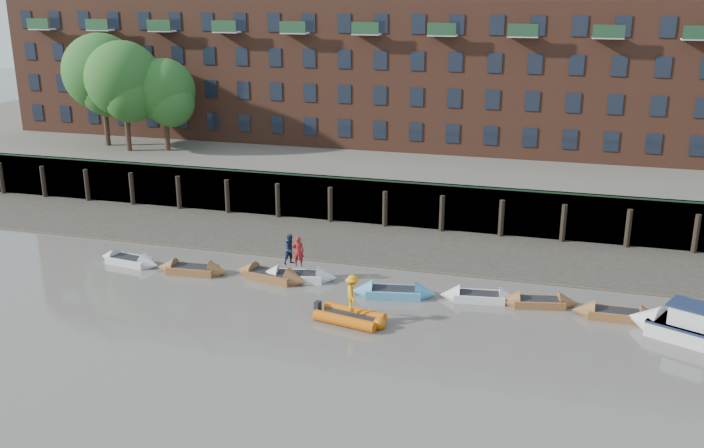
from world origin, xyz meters
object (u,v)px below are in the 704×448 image
at_px(rowboat_0, 129,260).
at_px(rowboat_3, 297,276).
at_px(rowboat_5, 479,297).
at_px(person_rower_a, 298,251).
at_px(person_rower_b, 291,249).
at_px(rowboat_4, 394,292).
at_px(rowboat_7, 617,314).
at_px(rowboat_6, 538,302).
at_px(motor_launch, 679,326).
at_px(rib_tender, 352,317).
at_px(rowboat_1, 192,270).
at_px(rowboat_2, 271,276).
at_px(person_rib_crew, 352,293).

relative_size(rowboat_0, rowboat_3, 0.93).
xyz_separation_m(rowboat_5, person_rower_a, (-10.25, 0.03, 1.55)).
xyz_separation_m(rowboat_5, person_rower_b, (-10.77, 0.20, 1.56)).
height_order(rowboat_0, rowboat_4, rowboat_4).
bearing_deg(rowboat_7, rowboat_6, 171.96).
bearing_deg(rowboat_3, rowboat_6, -10.71).
bearing_deg(person_rower_a, motor_launch, 160.17).
relative_size(rowboat_5, rib_tender, 1.15).
bearing_deg(rib_tender, rowboat_4, 84.16).
distance_m(rowboat_3, rowboat_7, 17.29).
bearing_deg(rowboat_1, rowboat_2, 0.10).
bearing_deg(rowboat_1, motor_launch, -6.67).
relative_size(rowboat_1, rowboat_3, 0.95).
bearing_deg(rowboat_6, rib_tender, -163.20).
bearing_deg(rowboat_3, person_rower_a, -6.90).
xyz_separation_m(rowboat_0, rowboat_2, (9.22, 0.01, 0.02)).
height_order(rowboat_5, rib_tender, rowboat_5).
bearing_deg(person_rib_crew, rowboat_3, 23.58).
relative_size(rowboat_0, rowboat_2, 0.92).
height_order(rowboat_2, rowboat_3, rowboat_2).
bearing_deg(rowboat_3, rib_tender, -56.06).
distance_m(rowboat_1, rowboat_2, 4.81).
distance_m(rowboat_1, person_rower_a, 6.60).
bearing_deg(rowboat_4, rowboat_2, 166.18).
distance_m(rowboat_7, person_rower_b, 17.79).
distance_m(rowboat_1, rowboat_7, 23.59).
height_order(rowboat_0, rowboat_1, rowboat_1).
xyz_separation_m(rowboat_2, rowboat_7, (18.79, -0.08, -0.01)).
distance_m(motor_launch, person_rib_crew, 15.69).
bearing_deg(rowboat_0, rib_tender, -7.38).
xyz_separation_m(rowboat_6, person_rib_crew, (-8.86, -4.59, 1.32)).
bearing_deg(rowboat_1, rib_tender, -23.85).
bearing_deg(person_rib_crew, rowboat_4, -40.54).
height_order(rowboat_4, rowboat_6, rowboat_4).
bearing_deg(motor_launch, rib_tender, 34.85).
distance_m(rowboat_3, rib_tender, 6.50).
distance_m(rowboat_1, rowboat_3, 6.33).
distance_m(rowboat_7, person_rower_a, 17.27).
xyz_separation_m(rowboat_5, motor_launch, (9.66, -1.83, 0.38)).
xyz_separation_m(rowboat_4, person_rib_crew, (-1.25, -3.72, 1.29)).
height_order(rowboat_1, person_rib_crew, person_rib_crew).
bearing_deg(rowboat_5, rowboat_0, 173.25).
distance_m(rowboat_1, person_rib_crew, 11.59).
height_order(rowboat_5, person_rower_a, person_rower_a).
bearing_deg(rowboat_6, rowboat_2, 170.39).
relative_size(rowboat_4, rib_tender, 1.27).
relative_size(rowboat_3, rowboat_5, 1.09).
distance_m(rowboat_5, person_rower_a, 10.37).
bearing_deg(rowboat_0, rowboat_2, 8.22).
relative_size(rowboat_5, person_rib_crew, 2.30).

